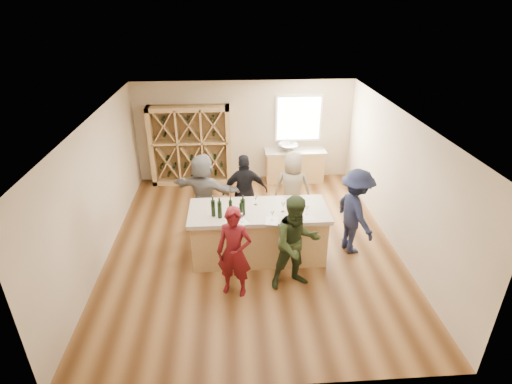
{
  "coord_description": "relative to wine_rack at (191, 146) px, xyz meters",
  "views": [
    {
      "loc": [
        -0.4,
        -7.2,
        4.86
      ],
      "look_at": [
        0.1,
        0.2,
        1.15
      ],
      "focal_mm": 28.0,
      "sensor_mm": 36.0,
      "label": 1
    }
  ],
  "objects": [
    {
      "name": "person_near_left",
      "position": [
        1.11,
        -4.78,
        -0.24
      ],
      "size": [
        0.73,
        0.62,
        1.71
      ],
      "primitive_type": "imported",
      "rotation": [
        0.0,
        0.0,
        -0.31
      ],
      "color": "#590F14",
      "rests_on": "floor"
    },
    {
      "name": "wall_right",
      "position": [
        4.55,
        -3.27,
        0.3
      ],
      "size": [
        0.1,
        7.0,
        2.8
      ],
      "primitive_type": "cube",
      "color": "#C4AF8E",
      "rests_on": "ground"
    },
    {
      "name": "tasting_menu_b",
      "position": [
        1.83,
        -4.14,
        -0.02
      ],
      "size": [
        0.29,
        0.35,
        0.0
      ],
      "primitive_type": "cube",
      "rotation": [
        0.0,
        0.0,
        -0.2
      ],
      "color": "white",
      "rests_on": "tasting_counter_top"
    },
    {
      "name": "wall_front",
      "position": [
        1.5,
        -6.82,
        0.3
      ],
      "size": [
        6.0,
        0.1,
        2.8
      ],
      "primitive_type": "cube",
      "color": "#C4AF8E",
      "rests_on": "ground"
    },
    {
      "name": "floor",
      "position": [
        1.5,
        -3.27,
        -1.15
      ],
      "size": [
        6.0,
        7.0,
        0.1
      ],
      "primitive_type": "cube",
      "color": "brown",
      "rests_on": "ground"
    },
    {
      "name": "wine_glass_a",
      "position": [
        1.27,
        -4.17,
        0.08
      ],
      "size": [
        0.08,
        0.08,
        0.2
      ],
      "primitive_type": "cone",
      "rotation": [
        0.0,
        0.0,
        -0.14
      ],
      "color": "white",
      "rests_on": "tasting_counter_top"
    },
    {
      "name": "window_frame",
      "position": [
        3.0,
        0.2,
        0.65
      ],
      "size": [
        1.3,
        0.06,
        1.3
      ],
      "primitive_type": "cube",
      "color": "white",
      "rests_on": "wall_back"
    },
    {
      "name": "wall_back",
      "position": [
        1.5,
        0.28,
        0.3
      ],
      "size": [
        6.0,
        0.1,
        2.8
      ],
      "primitive_type": "cube",
      "color": "#C4AF8E",
      "rests_on": "ground"
    },
    {
      "name": "tasting_menu_c",
      "position": [
        2.51,
        -4.04,
        -0.02
      ],
      "size": [
        0.22,
        0.29,
        0.0
      ],
      "primitive_type": "cube",
      "rotation": [
        0.0,
        0.0,
        0.05
      ],
      "color": "white",
      "rests_on": "tasting_counter_top"
    },
    {
      "name": "wine_bottle_c",
      "position": [
        1.07,
        -3.82,
        0.12
      ],
      "size": [
        0.09,
        0.09,
        0.28
      ],
      "primitive_type": "cylinder",
      "rotation": [
        0.0,
        0.0,
        0.38
      ],
      "color": "black",
      "rests_on": "tasting_counter_top"
    },
    {
      "name": "person_far_right",
      "position": [
        2.48,
        -2.42,
        -0.22
      ],
      "size": [
        0.97,
        0.76,
        1.76
      ],
      "primitive_type": "imported",
      "rotation": [
        0.0,
        0.0,
        2.88
      ],
      "color": "gray",
      "rests_on": "floor"
    },
    {
      "name": "tasting_counter_top",
      "position": [
        1.61,
        -3.69,
        -0.06
      ],
      "size": [
        2.72,
        1.12,
        0.08
      ],
      "primitive_type": "cube",
      "color": "#B0A48F",
      "rests_on": "tasting_counter_base"
    },
    {
      "name": "person_server",
      "position": [
        3.56,
        -3.62,
        -0.19
      ],
      "size": [
        0.82,
        1.27,
        1.82
      ],
      "primitive_type": "imported",
      "rotation": [
        0.0,
        0.0,
        1.82
      ],
      "color": "#191E38",
      "rests_on": "floor"
    },
    {
      "name": "tasting_counter_base",
      "position": [
        1.61,
        -3.69,
        -0.6
      ],
      "size": [
        2.6,
        1.0,
        1.0
      ],
      "primitive_type": "cube",
      "color": "tan",
      "rests_on": "floor"
    },
    {
      "name": "tasting_menu_a",
      "position": [
        1.27,
        -4.14,
        -0.02
      ],
      "size": [
        0.29,
        0.32,
        0.0
      ],
      "primitive_type": "cube",
      "rotation": [
        0.0,
        0.0,
        0.43
      ],
      "color": "white",
      "rests_on": "tasting_counter_top"
    },
    {
      "name": "back_counter_top",
      "position": [
        2.9,
        -0.07,
        -0.21
      ],
      "size": [
        1.7,
        0.62,
        0.06
      ],
      "primitive_type": "cube",
      "color": "#B0A48F",
      "rests_on": "back_counter_base"
    },
    {
      "name": "window_pane",
      "position": [
        3.0,
        0.17,
        0.65
      ],
      "size": [
        1.18,
        0.01,
        1.18
      ],
      "primitive_type": "cube",
      "color": "white",
      "rests_on": "wall_back"
    },
    {
      "name": "sink",
      "position": [
        2.7,
        -0.07,
        -0.09
      ],
      "size": [
        0.54,
        0.54,
        0.19
      ],
      "primitive_type": "imported",
      "color": "silver",
      "rests_on": "back_counter_top"
    },
    {
      "name": "person_far_mid",
      "position": [
        1.39,
        -2.47,
        -0.23
      ],
      "size": [
        1.05,
        0.58,
        1.74
      ],
      "primitive_type": "imported",
      "rotation": [
        0.0,
        0.0,
        3.2
      ],
      "color": "black",
      "rests_on": "floor"
    },
    {
      "name": "wine_bottle_a",
      "position": [
        0.74,
        -3.88,
        0.14
      ],
      "size": [
        0.1,
        0.1,
        0.32
      ],
      "primitive_type": "cylinder",
      "rotation": [
        0.0,
        0.0,
        -0.26
      ],
      "color": "black",
      "rests_on": "tasting_counter_top"
    },
    {
      "name": "wine_bottle_d",
      "position": [
        1.26,
        -3.95,
        0.12
      ],
      "size": [
        0.07,
        0.07,
        0.28
      ],
      "primitive_type": "cylinder",
      "rotation": [
        0.0,
        0.0,
        0.0
      ],
      "color": "black",
      "rests_on": "tasting_counter_top"
    },
    {
      "name": "person_far_left",
      "position": [
        0.47,
        -2.45,
        -0.21
      ],
      "size": [
        1.74,
        1.18,
        1.77
      ],
      "primitive_type": "imported",
      "rotation": [
        0.0,
        0.0,
        2.75
      ],
      "color": "slate",
      "rests_on": "floor"
    },
    {
      "name": "wall_left",
      "position": [
        -1.55,
        -3.27,
        0.3
      ],
      "size": [
        0.1,
        7.0,
        2.8
      ],
      "primitive_type": "cube",
      "color": "#C4AF8E",
      "rests_on": "ground"
    },
    {
      "name": "wine_bottle_e",
      "position": [
        1.3,
        -3.88,
        0.14
      ],
      "size": [
        0.09,
        0.09,
        0.33
      ],
      "primitive_type": "cylinder",
      "rotation": [
        0.0,
        0.0,
        0.19
      ],
      "color": "black",
      "rests_on": "tasting_counter_top"
    },
    {
      "name": "faucet",
      "position": [
        2.7,
        0.11,
        -0.03
      ],
      "size": [
        0.02,
        0.02,
        0.3
      ],
      "primitive_type": "cylinder",
      "color": "silver",
      "rests_on": "back_counter_top"
    },
    {
      "name": "wine_glass_b",
      "position": [
        1.83,
        -4.12,
        0.07
      ],
      "size": [
        0.09,
        0.09,
        0.19
      ],
      "primitive_type": "cone",
      "rotation": [
        0.0,
        0.0,
        -0.31
      ],
      "color": "white",
      "rests_on": "tasting_counter_top"
    },
    {
      "name": "wine_bottle_b",
      "position": [
        0.86,
        -3.95,
        0.14
      ],
      "size": [
        0.08,
        0.08,
        0.33
      ],
      "primitive_type": "cylinder",
      "rotation": [
        0.0,
        0.0,
        -0.01
      ],
      "color": "black",
      "rests_on": "tasting_counter_top"
    },
    {
      "name": "ceiling",
      "position": [
        1.5,
        -3.27,
        1.75
      ],
      "size": [
        6.0,
        7.0,
        0.1
      ],
      "primitive_type": "cube",
      "color": "white",
      "rests_on": "ground"
    },
    {
      "name": "wine_glass_f",
      "position": [
        1.56,
        -3.49,
        0.07
      ],
      "size": [
        0.07,
        0.07,
        0.18
      ],
      "primitive_type": "cone",
      "color": "white",
      "rests_on": "tasting_counter_top"
    },
    {
      "name": "back_counter_base",
      "position": [
        2.9,
        -0.07,
        -0.67
      ],
      "size": [
        1.6,
        0.58,
        0.86
      ],
      "primitive_type": "cube",
      "color": "tan",
      "rests_on": "floor"
    },
    {
      "name": "person_near_right",
      "position": [
        2.21,
        -4.66,
        -0.19
      ],
      "size": [
        0.97,
        0.67,
        1.82
      ],
      "primitive_type": "imported",
      "rotation": [
        0.0,
        0.0,
        0.23
      ],
      "color": "#263319",
      "rests_on": "floor"
    },
    {
      "name": "wine_rack",
      "position": [
        0.0,
        0.0,
        0.0
      ],
      "size": [
        2.2,
        0.45,
        2.2
      ],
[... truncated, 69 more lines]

